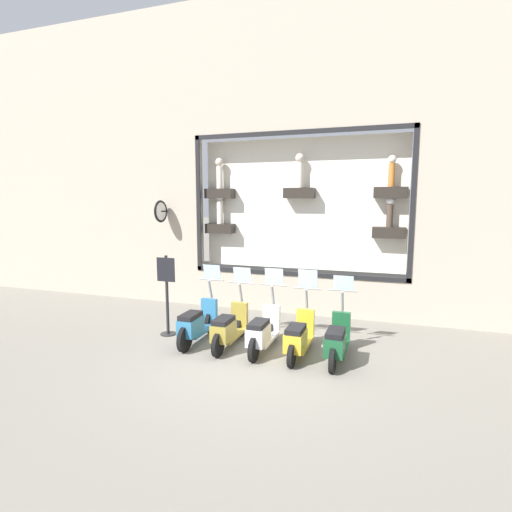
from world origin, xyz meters
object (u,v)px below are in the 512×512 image
scooter_yellow_1 (299,336)px  scooter_olive_3 (229,328)px  scooter_green_0 (337,340)px  shop_sign_post (167,292)px  scooter_white_2 (263,331)px  scooter_teal_4 (197,323)px

scooter_yellow_1 → scooter_olive_3: 1.52m
scooter_green_0 → scooter_yellow_1: (0.00, 0.76, -0.00)m
scooter_yellow_1 → shop_sign_post: bearing=84.8°
shop_sign_post → scooter_olive_3: bearing=-99.8°
scooter_yellow_1 → scooter_white_2: size_ratio=0.99×
scooter_yellow_1 → shop_sign_post: 3.25m
scooter_olive_3 → scooter_yellow_1: bearing=-90.1°
scooter_white_2 → scooter_yellow_1: bearing=-90.2°
scooter_yellow_1 → shop_sign_post: size_ratio=0.96×
scooter_white_2 → scooter_teal_4: bearing=89.9°
scooter_green_0 → scooter_white_2: 1.52m
scooter_yellow_1 → scooter_olive_3: (0.00, 1.52, 0.01)m
scooter_green_0 → scooter_olive_3: (0.00, 2.27, 0.01)m
scooter_white_2 → scooter_teal_4: 1.52m
scooter_green_0 → scooter_white_2: bearing=89.8°
scooter_green_0 → shop_sign_post: bearing=85.8°
scooter_white_2 → shop_sign_post: bearing=83.2°
scooter_yellow_1 → scooter_white_2: 0.76m
shop_sign_post → scooter_white_2: bearing=-96.8°
scooter_white_2 → scooter_olive_3: (-0.00, 0.76, -0.00)m
scooter_olive_3 → scooter_teal_4: bearing=89.7°
scooter_white_2 → shop_sign_post: 2.51m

